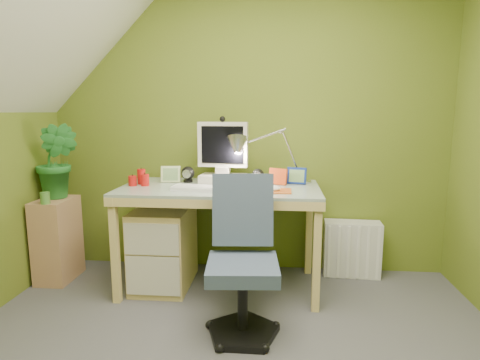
# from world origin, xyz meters

# --- Properties ---
(wall_back) EXTENTS (3.20, 0.01, 2.40)m
(wall_back) POSITION_xyz_m (0.00, 1.60, 1.20)
(wall_back) COLOR olive
(wall_back) RESTS_ON floor
(desk) EXTENTS (1.44, 0.72, 0.77)m
(desk) POSITION_xyz_m (-0.16, 1.18, 0.38)
(desk) COLOR #D6B970
(desk) RESTS_ON floor
(monitor) EXTENTS (0.38, 0.24, 0.49)m
(monitor) POSITION_xyz_m (-0.16, 1.36, 1.02)
(monitor) COLOR silver
(monitor) RESTS_ON desk
(speaker_left) EXTENTS (0.12, 0.12, 0.12)m
(speaker_left) POSITION_xyz_m (-0.43, 1.34, 0.83)
(speaker_left) COLOR black
(speaker_left) RESTS_ON desk
(speaker_right) EXTENTS (0.09, 0.09, 0.11)m
(speaker_right) POSITION_xyz_m (0.11, 1.34, 0.82)
(speaker_right) COLOR black
(speaker_right) RESTS_ON desk
(keyboard) EXTENTS (0.49, 0.21, 0.02)m
(keyboard) POSITION_xyz_m (-0.24, 1.04, 0.78)
(keyboard) COLOR white
(keyboard) RESTS_ON desk
(mousepad) EXTENTS (0.27, 0.19, 0.01)m
(mousepad) POSITION_xyz_m (0.22, 1.04, 0.77)
(mousepad) COLOR #BA551D
(mousepad) RESTS_ON desk
(mouse) EXTENTS (0.12, 0.08, 0.04)m
(mouse) POSITION_xyz_m (0.22, 1.04, 0.79)
(mouse) COLOR white
(mouse) RESTS_ON mousepad
(amber_tumbler) EXTENTS (0.07, 0.07, 0.08)m
(amber_tumbler) POSITION_xyz_m (0.02, 1.10, 0.81)
(amber_tumbler) COLOR #8D3B14
(amber_tumbler) RESTS_ON desk
(candle_cluster) EXTENTS (0.15, 0.13, 0.11)m
(candle_cluster) POSITION_xyz_m (-0.76, 1.19, 0.82)
(candle_cluster) COLOR red
(candle_cluster) RESTS_ON desk
(photo_frame_red) EXTENTS (0.14, 0.08, 0.12)m
(photo_frame_red) POSITION_xyz_m (0.26, 1.30, 0.83)
(photo_frame_red) COLOR #C33E14
(photo_frame_red) RESTS_ON desk
(photo_frame_blue) EXTENTS (0.15, 0.05, 0.12)m
(photo_frame_blue) POSITION_xyz_m (0.40, 1.34, 0.83)
(photo_frame_blue) COLOR navy
(photo_frame_blue) RESTS_ON desk
(photo_frame_green) EXTENTS (0.15, 0.04, 0.13)m
(photo_frame_green) POSITION_xyz_m (-0.56, 1.32, 0.83)
(photo_frame_green) COLOR beige
(photo_frame_green) RESTS_ON desk
(desk_lamp) EXTENTS (0.60, 0.37, 0.60)m
(desk_lamp) POSITION_xyz_m (0.29, 1.36, 1.07)
(desk_lamp) COLOR silver
(desk_lamp) RESTS_ON desk
(side_ledge) EXTENTS (0.24, 0.37, 0.64)m
(side_ledge) POSITION_xyz_m (-1.45, 1.20, 0.32)
(side_ledge) COLOR tan
(side_ledge) RESTS_ON floor
(potted_plant) EXTENTS (0.32, 0.26, 0.58)m
(potted_plant) POSITION_xyz_m (-1.43, 1.25, 0.93)
(potted_plant) COLOR #25712B
(potted_plant) RESTS_ON side_ledge
(green_cup) EXTENTS (0.08, 0.08, 0.09)m
(green_cup) POSITION_xyz_m (-1.43, 1.05, 0.69)
(green_cup) COLOR #528C3A
(green_cup) RESTS_ON side_ledge
(task_chair) EXTENTS (0.50, 0.50, 0.84)m
(task_chair) POSITION_xyz_m (0.06, 0.52, 0.42)
(task_chair) COLOR #3C4A62
(task_chair) RESTS_ON floor
(radiator) EXTENTS (0.45, 0.20, 0.44)m
(radiator) POSITION_xyz_m (0.86, 1.49, 0.22)
(radiator) COLOR silver
(radiator) RESTS_ON floor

